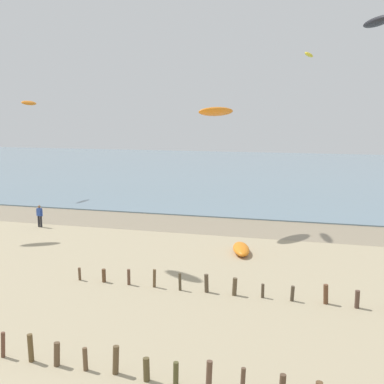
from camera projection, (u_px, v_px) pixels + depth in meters
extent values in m
cube|color=gray|center=(209.00, 225.00, 36.87)|extent=(120.00, 5.83, 0.01)
cube|color=slate|center=(264.00, 170.00, 72.99)|extent=(160.00, 70.00, 0.10)
cylinder|color=brown|center=(3.00, 345.00, 16.77)|extent=(0.19, 0.17, 0.94)
cylinder|color=brown|center=(31.00, 348.00, 16.46)|extent=(0.21, 0.19, 1.01)
cylinder|color=brown|center=(57.00, 354.00, 16.20)|extent=(0.23, 0.24, 0.85)
cylinder|color=brown|center=(85.00, 359.00, 15.92)|extent=(0.19, 0.19, 0.80)
cylinder|color=brown|center=(116.00, 360.00, 15.68)|extent=(0.25, 0.22, 0.99)
cylinder|color=brown|center=(146.00, 369.00, 15.28)|extent=(0.23, 0.24, 0.79)
cylinder|color=#4C4828|center=(176.00, 373.00, 15.05)|extent=(0.19, 0.18, 0.78)
cylinder|color=brown|center=(209.00, 376.00, 14.74)|extent=(0.22, 0.21, 0.99)
cylinder|color=brown|center=(243.00, 382.00, 14.49)|extent=(0.18, 0.18, 0.90)
cylinder|color=brown|center=(80.00, 274.00, 24.62)|extent=(0.14, 0.17, 0.68)
cylinder|color=brown|center=(104.00, 276.00, 24.33)|extent=(0.21, 0.22, 0.71)
cylinder|color=brown|center=(129.00, 277.00, 23.94)|extent=(0.17, 0.17, 0.82)
cylinder|color=brown|center=(154.00, 278.00, 23.59)|extent=(0.19, 0.18, 0.94)
cylinder|color=#4C412D|center=(180.00, 282.00, 23.18)|extent=(0.16, 0.15, 0.88)
cylinder|color=brown|center=(206.00, 283.00, 22.93)|extent=(0.23, 0.20, 0.91)
cylinder|color=brown|center=(235.00, 287.00, 22.53)|extent=(0.25, 0.23, 0.87)
cylinder|color=#4B3E2E|center=(263.00, 291.00, 22.25)|extent=(0.15, 0.15, 0.68)
cylinder|color=#493D2E|center=(292.00, 294.00, 21.85)|extent=(0.20, 0.19, 0.74)
cylinder|color=brown|center=(326.00, 294.00, 21.52)|extent=(0.25, 0.23, 0.93)
cylinder|color=brown|center=(357.00, 299.00, 21.05)|extent=(0.21, 0.22, 0.82)
cylinder|color=#232328|center=(41.00, 221.00, 36.26)|extent=(0.16, 0.16, 0.88)
cylinder|color=#232328|center=(39.00, 221.00, 36.34)|extent=(0.16, 0.16, 0.88)
cube|color=#2D4CA5|center=(39.00, 212.00, 36.18)|extent=(0.38, 0.25, 0.60)
sphere|color=brown|center=(39.00, 207.00, 36.11)|extent=(0.22, 0.22, 0.22)
cylinder|color=#2D4CA5|center=(42.00, 213.00, 36.10)|extent=(0.09, 0.09, 0.52)
cylinder|color=#2D4CA5|center=(37.00, 212.00, 36.27)|extent=(0.09, 0.09, 0.52)
ellipsoid|color=orange|center=(241.00, 249.00, 29.43)|extent=(1.65, 2.92, 0.55)
ellipsoid|color=black|center=(378.00, 21.00, 29.61)|extent=(2.23, 3.54, 0.61)
ellipsoid|color=yellow|center=(309.00, 55.00, 42.36)|extent=(1.12, 2.24, 0.61)
ellipsoid|color=orange|center=(29.00, 103.00, 48.12)|extent=(0.95, 2.33, 0.65)
ellipsoid|color=orange|center=(216.00, 112.00, 34.30)|extent=(2.87, 3.74, 0.92)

